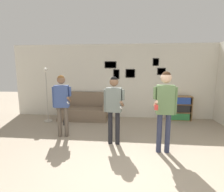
% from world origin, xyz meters
% --- Properties ---
extents(ground_plane, '(20.00, 20.00, 0.00)m').
position_xyz_m(ground_plane, '(0.00, 0.00, 0.00)').
color(ground_plane, gray).
extents(wall_back, '(8.64, 0.08, 2.70)m').
position_xyz_m(wall_back, '(0.00, 3.80, 1.35)').
color(wall_back, silver).
rests_on(wall_back, ground_plane).
extents(couch, '(1.74, 0.80, 0.96)m').
position_xyz_m(couch, '(-1.55, 3.39, 0.31)').
color(couch, '#7A6651').
rests_on(couch, ground_plane).
extents(bookshelf, '(0.83, 0.30, 0.87)m').
position_xyz_m(bookshelf, '(1.86, 3.58, 0.43)').
color(bookshelf, olive).
rests_on(bookshelf, ground_plane).
extents(floor_lamp, '(0.28, 0.28, 1.85)m').
position_xyz_m(floor_lamp, '(-2.73, 2.97, 0.97)').
color(floor_lamp, '#ADA89E').
rests_on(floor_lamp, ground_plane).
extents(person_player_foreground_left, '(0.53, 0.44, 1.67)m').
position_xyz_m(person_player_foreground_left, '(-1.69, 1.69, 1.02)').
color(person_player_foreground_left, brown).
rests_on(person_player_foreground_left, ground_plane).
extents(person_player_foreground_center, '(0.50, 0.49, 1.65)m').
position_xyz_m(person_player_foreground_center, '(-0.28, 1.37, 1.01)').
color(person_player_foreground_center, black).
rests_on(person_player_foreground_center, ground_plane).
extents(person_watcher_holding_cup, '(0.51, 0.44, 1.78)m').
position_xyz_m(person_watcher_holding_cup, '(0.83, 1.04, 1.11)').
color(person_watcher_holding_cup, '#2D334C').
rests_on(person_watcher_holding_cup, ground_plane).
extents(bottle_on_floor, '(0.06, 0.06, 0.23)m').
position_xyz_m(bottle_on_floor, '(-2.01, 2.60, 0.09)').
color(bottle_on_floor, black).
rests_on(bottle_on_floor, ground_plane).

